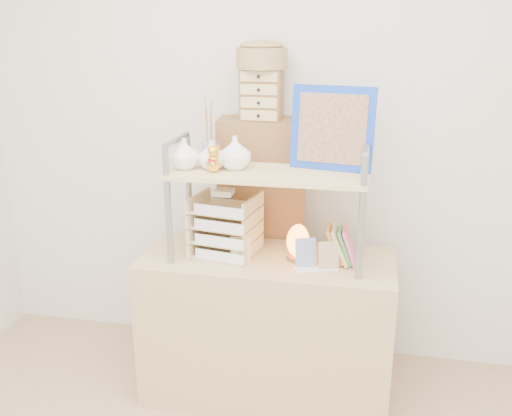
{
  "coord_description": "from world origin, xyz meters",
  "views": [
    {
      "loc": [
        0.44,
        -1.26,
        1.82
      ],
      "look_at": [
        -0.06,
        1.2,
        0.99
      ],
      "focal_mm": 40.0,
      "sensor_mm": 36.0,
      "label": 1
    }
  ],
  "objects": [
    {
      "name": "room_shell",
      "position": [
        0.0,
        0.39,
        1.69
      ],
      "size": [
        3.42,
        3.41,
        2.61
      ],
      "color": "silver",
      "rests_on": "ground"
    },
    {
      "name": "desk",
      "position": [
        0.0,
        1.2,
        0.38
      ],
      "size": [
        1.2,
        0.5,
        0.75
      ],
      "primitive_type": "cube",
      "color": "tan",
      "rests_on": "ground"
    },
    {
      "name": "cabinet",
      "position": [
        -0.1,
        1.57,
        0.68
      ],
      "size": [
        0.48,
        0.29,
        1.35
      ],
      "primitive_type": "cube",
      "rotation": [
        0.0,
        0.0,
        0.12
      ],
      "color": "brown",
      "rests_on": "ground"
    },
    {
      "name": "hutch",
      "position": [
        -0.05,
        1.22,
        1.19
      ],
      "size": [
        0.92,
        0.34,
        0.8
      ],
      "color": "gray",
      "rests_on": "desk"
    },
    {
      "name": "letter_tray",
      "position": [
        -0.21,
        1.2,
        0.88
      ],
      "size": [
        0.31,
        0.29,
        0.33
      ],
      "color": "tan",
      "rests_on": "desk"
    },
    {
      "name": "salt_lamp",
      "position": [
        0.14,
        1.2,
        0.84
      ],
      "size": [
        0.12,
        0.11,
        0.18
      ],
      "color": "brown",
      "rests_on": "desk"
    },
    {
      "name": "desk_clock",
      "position": [
        -0.12,
        1.13,
        0.82
      ],
      "size": [
        0.1,
        0.06,
        0.13
      ],
      "color": "tan",
      "rests_on": "desk"
    },
    {
      "name": "postcard_stand",
      "position": [
        0.24,
        1.12,
        0.79
      ],
      "size": [
        0.21,
        0.12,
        0.14
      ],
      "color": "white",
      "rests_on": "desk"
    },
    {
      "name": "drawer_chest",
      "position": [
        -0.1,
        1.55,
        1.48
      ],
      "size": [
        0.2,
        0.16,
        0.25
      ],
      "color": "brown",
      "rests_on": "cabinet"
    },
    {
      "name": "woven_basket",
      "position": [
        -0.1,
        1.55,
        1.65
      ],
      "size": [
        0.25,
        0.25,
        0.1
      ],
      "primitive_type": "cylinder",
      "color": "olive",
      "rests_on": "drawer_chest"
    }
  ]
}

